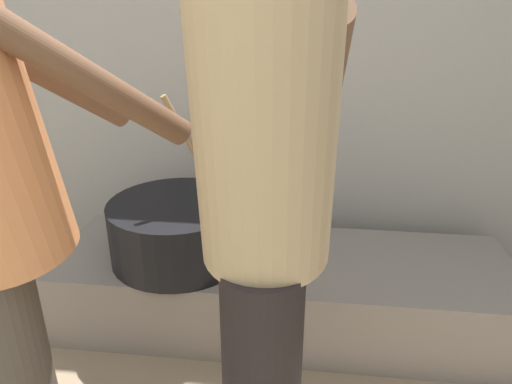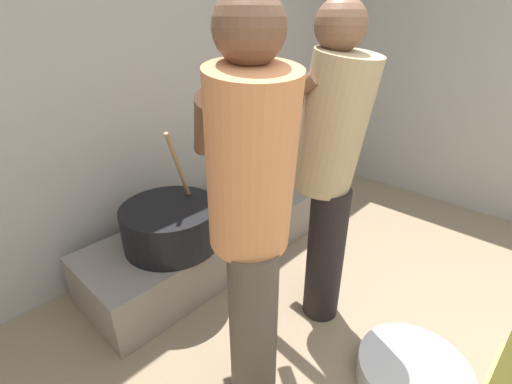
% 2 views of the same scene
% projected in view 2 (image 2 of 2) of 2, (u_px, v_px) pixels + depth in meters
% --- Properties ---
extents(block_enclosure_rear, '(5.11, 0.20, 2.45)m').
position_uv_depth(block_enclosure_rear, '(108.00, 79.00, 2.14)').
color(block_enclosure_rear, '#9E998E').
rests_on(block_enclosure_rear, ground_plane).
extents(hearth_ledge, '(1.93, 0.60, 0.33)m').
position_uv_depth(hearth_ledge, '(222.00, 234.00, 2.54)').
color(hearth_ledge, slate).
rests_on(hearth_ledge, ground_plane).
extents(cooking_pot_main, '(0.57, 0.57, 0.70)m').
position_uv_depth(cooking_pot_main, '(171.00, 225.00, 2.10)').
color(cooking_pot_main, black).
rests_on(cooking_pot_main, hearth_ledge).
extents(cook_in_tan_shirt, '(0.34, 0.68, 1.64)m').
position_uv_depth(cook_in_tan_shirt, '(329.00, 160.00, 1.72)').
color(cook_in_tan_shirt, black).
rests_on(cook_in_tan_shirt, ground_plane).
extents(cook_in_orange_shirt, '(0.65, 0.74, 1.64)m').
position_uv_depth(cook_in_orange_shirt, '(251.00, 210.00, 1.27)').
color(cook_in_orange_shirt, '#4C4238').
rests_on(cook_in_orange_shirt, ground_plane).
extents(metal_mixing_bowl, '(0.51, 0.51, 0.12)m').
position_uv_depth(metal_mixing_bowl, '(413.00, 374.00, 1.66)').
color(metal_mixing_bowl, '#B7B7BC').
rests_on(metal_mixing_bowl, ground_plane).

